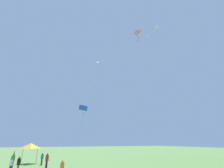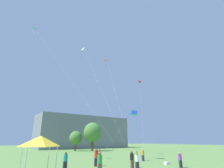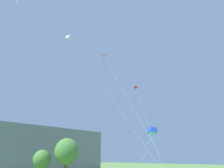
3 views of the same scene
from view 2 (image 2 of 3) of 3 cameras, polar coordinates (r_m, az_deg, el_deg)
distant_building at (r=70.25m, az=-9.42°, el=-15.28°), size 33.93×12.13×11.46m
tree_near_right at (r=50.87m, az=-6.36°, el=-15.42°), size 5.03×4.53×7.60m
tree_far_centre at (r=51.93m, az=-11.77°, el=-16.87°), size 3.49×3.14×5.27m
festival_tent at (r=16.72m, az=-22.33°, el=-16.89°), size 2.52×2.52×3.14m
cooler_box at (r=23.78m, az=17.46°, el=-23.48°), size 0.60×0.44×0.32m
person_orange_shirt at (r=27.13m, az=10.01°, el=-21.69°), size 0.38×0.38×1.62m
person_green_shirt at (r=16.73m, az=-4.08°, el=-23.92°), size 0.43×0.43×2.09m
person_red_shirt at (r=21.51m, az=-5.16°, el=-22.61°), size 0.43×0.43×1.83m
person_black_shirt at (r=20.20m, az=6.51°, el=-23.12°), size 0.40×0.40×1.68m
person_white_shirt at (r=19.60m, az=8.18°, el=-23.39°), size 0.36×0.36×1.75m
person_teal_shirt at (r=19.49m, az=-14.98°, el=-22.87°), size 0.40×0.40×1.67m
person_purple_shirt at (r=21.73m, az=21.35°, el=-21.92°), size 0.36×0.36×1.54m
kite_red_diamond_0 at (r=46.60m, az=9.16°, el=0.99°), size 12.42×12.68×18.34m
kite_blue_box_1 at (r=28.79m, az=7.10°, el=-9.45°), size 9.49×3.41×7.39m
kite_white_diamond_2 at (r=44.33m, az=-9.21°, el=11.25°), size 3.44×21.29×24.90m
kite_cyan_delta_3 at (r=33.06m, az=-23.79°, el=16.05°), size 10.46×12.67×20.98m
kite_pink_delta_4 at (r=38.34m, az=-1.93°, el=7.68°), size 5.92×14.99×19.74m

